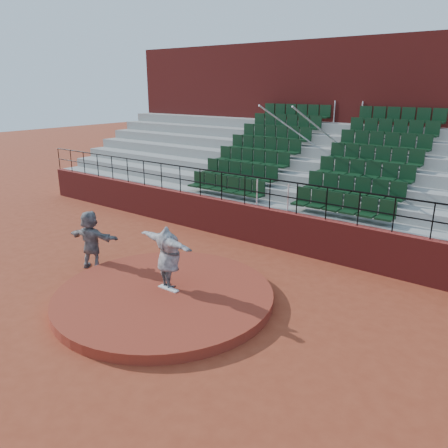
{
  "coord_description": "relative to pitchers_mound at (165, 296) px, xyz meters",
  "views": [
    {
      "loc": [
        7.23,
        -7.05,
        5.21
      ],
      "look_at": [
        0.0,
        2.5,
        1.4
      ],
      "focal_mm": 35.0,
      "sensor_mm": 36.0,
      "label": 1
    }
  ],
  "objects": [
    {
      "name": "pitching_rubber",
      "position": [
        0.0,
        0.15,
        0.14
      ],
      "size": [
        0.6,
        0.15,
        0.03
      ],
      "primitive_type": "cube",
      "color": "white",
      "rests_on": "pitchers_mound"
    },
    {
      "name": "wall_railing",
      "position": [
        0.0,
        5.0,
        1.9
      ],
      "size": [
        24.04,
        0.05,
        1.03
      ],
      "color": "black",
      "rests_on": "boundary_wall"
    },
    {
      "name": "boundary_wall",
      "position": [
        0.0,
        5.0,
        0.53
      ],
      "size": [
        24.0,
        0.3,
        1.3
      ],
      "primitive_type": "cube",
      "color": "maroon",
      "rests_on": "ground"
    },
    {
      "name": "pitcher",
      "position": [
        -0.09,
        0.28,
        0.94
      ],
      "size": [
        2.07,
        0.86,
        1.64
      ],
      "primitive_type": "imported",
      "rotation": [
        0.0,
        0.0,
        2.98
      ],
      "color": "black",
      "rests_on": "pitchers_mound"
    },
    {
      "name": "fielder",
      "position": [
        -3.19,
        0.22,
        0.76
      ],
      "size": [
        1.72,
        0.96,
        1.76
      ],
      "primitive_type": "imported",
      "rotation": [
        0.0,
        0.0,
        3.43
      ],
      "color": "black",
      "rests_on": "ground"
    },
    {
      "name": "seating_deck",
      "position": [
        0.0,
        8.65,
        1.32
      ],
      "size": [
        24.0,
        5.97,
        4.63
      ],
      "color": "gray",
      "rests_on": "ground"
    },
    {
      "name": "press_box_facade",
      "position": [
        0.0,
        12.6,
        3.43
      ],
      "size": [
        24.0,
        3.0,
        7.1
      ],
      "primitive_type": "cube",
      "color": "maroon",
      "rests_on": "ground"
    },
    {
      "name": "ground",
      "position": [
        0.0,
        0.0,
        -0.12
      ],
      "size": [
        90.0,
        90.0,
        0.0
      ],
      "primitive_type": "plane",
      "color": "maroon",
      "rests_on": "ground"
    },
    {
      "name": "pitchers_mound",
      "position": [
        0.0,
        0.0,
        0.0
      ],
      "size": [
        5.5,
        5.5,
        0.25
      ],
      "primitive_type": "cylinder",
      "color": "maroon",
      "rests_on": "ground"
    }
  ]
}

